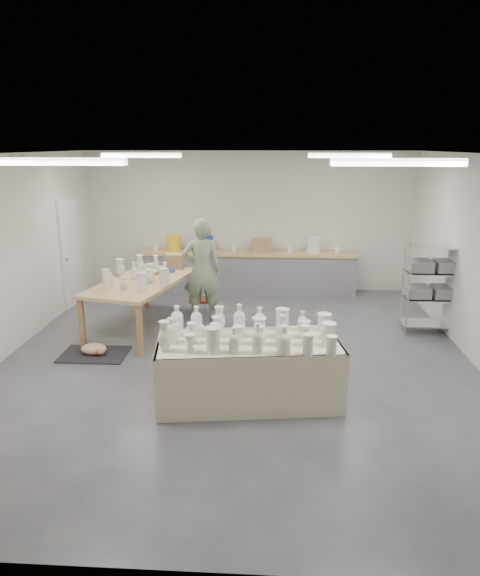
# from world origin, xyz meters

# --- Properties ---
(room) EXTENTS (8.00, 8.02, 3.00)m
(room) POSITION_xyz_m (-0.11, 0.08, 2.06)
(room) COLOR #424449
(room) RESTS_ON ground
(back_counter) EXTENTS (4.60, 0.60, 1.24)m
(back_counter) POSITION_xyz_m (-0.01, 3.68, 0.49)
(back_counter) COLOR #AA7F52
(back_counter) RESTS_ON ground
(wire_shelf) EXTENTS (0.88, 0.48, 1.80)m
(wire_shelf) POSITION_xyz_m (3.20, 1.40, 0.92)
(wire_shelf) COLOR silver
(wire_shelf) RESTS_ON ground
(drying_table) EXTENTS (2.37, 1.35, 1.17)m
(drying_table) POSITION_xyz_m (0.22, -1.22, 0.45)
(drying_table) COLOR olive
(drying_table) RESTS_ON ground
(work_table) EXTENTS (1.67, 2.52, 1.21)m
(work_table) POSITION_xyz_m (-1.69, 1.36, 0.87)
(work_table) COLOR #AA7F52
(work_table) RESTS_ON ground
(rug) EXTENTS (1.00, 0.70, 0.02)m
(rug) POSITION_xyz_m (-2.20, 0.04, 0.01)
(rug) COLOR black
(rug) RESTS_ON ground
(cat) EXTENTS (0.45, 0.37, 0.17)m
(cat) POSITION_xyz_m (-2.18, 0.03, 0.10)
(cat) COLOR white
(cat) RESTS_ON rug
(potter) EXTENTS (0.74, 0.53, 1.89)m
(potter) POSITION_xyz_m (-0.74, 1.73, 0.95)
(potter) COLOR gray
(potter) RESTS_ON ground
(red_stool) EXTENTS (0.46, 0.46, 0.33)m
(red_stool) POSITION_xyz_m (-0.74, 2.00, 0.29)
(red_stool) COLOR #A22A17
(red_stool) RESTS_ON ground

